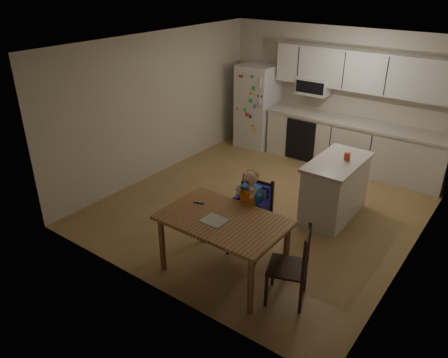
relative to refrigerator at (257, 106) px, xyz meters
name	(u,v)px	position (x,y,z in m)	size (l,w,h in m)	color
room	(284,123)	(1.55, -1.67, 0.40)	(4.52, 5.01, 2.51)	olive
refrigerator	(257,106)	(0.00, 0.00, 0.00)	(0.72, 0.70, 1.70)	silver
kitchen_run	(355,123)	(2.05, 0.09, 0.03)	(3.37, 0.62, 2.15)	silver
kitchen_island	(335,188)	(2.55, -1.82, -0.39)	(0.65, 1.24, 0.92)	silver
red_cup	(347,156)	(2.64, -1.73, 0.12)	(0.09, 0.09, 0.11)	red
dining_table	(223,226)	(2.05, -3.94, -0.17)	(1.47, 0.95, 0.79)	brown
napkin	(214,220)	(2.00, -4.05, -0.06)	(0.28, 0.24, 0.01)	#BBBBC0
toddler_spoon	(198,203)	(1.58, -3.84, -0.05)	(0.02, 0.02, 0.12)	#2824A8
chair_booster	(252,203)	(2.05, -3.32, -0.13)	(0.48, 0.48, 1.20)	black
chair_side	(297,262)	(2.99, -3.86, -0.31)	(0.54, 0.54, 0.95)	black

